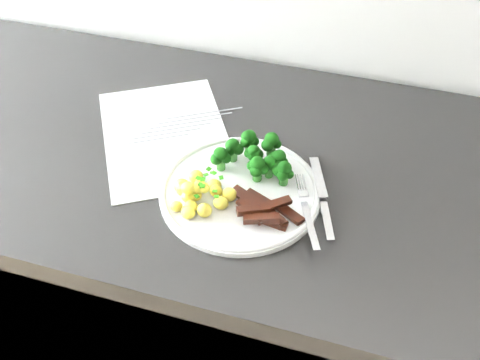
{
  "coord_description": "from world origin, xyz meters",
  "views": [
    {
      "loc": [
        0.16,
        1.05,
        1.47
      ],
      "look_at": [
        -0.01,
        1.61,
        0.9
      ],
      "focal_mm": 40.97,
      "sensor_mm": 36.0,
      "label": 1
    }
  ],
  "objects_px": {
    "counter": "(300,323)",
    "recipe_paper": "(166,135)",
    "knife": "(324,207)",
    "potatoes": "(198,193)",
    "beef_strips": "(263,210)",
    "plate": "(240,191)",
    "fork": "(308,214)",
    "broccoli": "(257,156)"
  },
  "relations": [
    {
      "from": "plate",
      "to": "fork",
      "type": "height_order",
      "value": "fork"
    },
    {
      "from": "broccoli",
      "to": "fork",
      "type": "distance_m",
      "value": 0.13
    },
    {
      "from": "recipe_paper",
      "to": "knife",
      "type": "bearing_deg",
      "value": -17.95
    },
    {
      "from": "potatoes",
      "to": "beef_strips",
      "type": "bearing_deg",
      "value": -2.28
    },
    {
      "from": "counter",
      "to": "knife",
      "type": "xyz_separation_m",
      "value": [
        0.02,
        -0.07,
        0.44
      ]
    },
    {
      "from": "fork",
      "to": "counter",
      "type": "bearing_deg",
      "value": 88.92
    },
    {
      "from": "potatoes",
      "to": "knife",
      "type": "relative_size",
      "value": 0.6
    },
    {
      "from": "broccoli",
      "to": "knife",
      "type": "relative_size",
      "value": 0.81
    },
    {
      "from": "fork",
      "to": "broccoli",
      "type": "bearing_deg",
      "value": 141.43
    },
    {
      "from": "counter",
      "to": "knife",
      "type": "distance_m",
      "value": 0.45
    },
    {
      "from": "recipe_paper",
      "to": "broccoli",
      "type": "relative_size",
      "value": 2.7
    },
    {
      "from": "beef_strips",
      "to": "knife",
      "type": "distance_m",
      "value": 0.09
    },
    {
      "from": "counter",
      "to": "potatoes",
      "type": "height_order",
      "value": "potatoes"
    },
    {
      "from": "plate",
      "to": "broccoli",
      "type": "bearing_deg",
      "value": 76.0
    },
    {
      "from": "potatoes",
      "to": "beef_strips",
      "type": "height_order",
      "value": "potatoes"
    },
    {
      "from": "counter",
      "to": "recipe_paper",
      "type": "distance_m",
      "value": 0.52
    },
    {
      "from": "counter",
      "to": "recipe_paper",
      "type": "bearing_deg",
      "value": 174.77
    },
    {
      "from": "potatoes",
      "to": "knife",
      "type": "distance_m",
      "value": 0.19
    },
    {
      "from": "recipe_paper",
      "to": "plate",
      "type": "height_order",
      "value": "plate"
    },
    {
      "from": "potatoes",
      "to": "fork",
      "type": "relative_size",
      "value": 0.68
    },
    {
      "from": "recipe_paper",
      "to": "beef_strips",
      "type": "height_order",
      "value": "beef_strips"
    },
    {
      "from": "counter",
      "to": "knife",
      "type": "bearing_deg",
      "value": -75.82
    },
    {
      "from": "recipe_paper",
      "to": "potatoes",
      "type": "xyz_separation_m",
      "value": [
        0.11,
        -0.13,
        0.02
      ]
    },
    {
      "from": "plate",
      "to": "beef_strips",
      "type": "bearing_deg",
      "value": -40.15
    },
    {
      "from": "broccoli",
      "to": "fork",
      "type": "bearing_deg",
      "value": -38.57
    },
    {
      "from": "beef_strips",
      "to": "recipe_paper",
      "type": "bearing_deg",
      "value": 146.83
    },
    {
      "from": "plate",
      "to": "fork",
      "type": "bearing_deg",
      "value": -13.34
    },
    {
      "from": "recipe_paper",
      "to": "knife",
      "type": "height_order",
      "value": "knife"
    },
    {
      "from": "knife",
      "to": "potatoes",
      "type": "bearing_deg",
      "value": -168.18
    },
    {
      "from": "plate",
      "to": "fork",
      "type": "distance_m",
      "value": 0.11
    },
    {
      "from": "plate",
      "to": "potatoes",
      "type": "xyz_separation_m",
      "value": [
        -0.05,
        -0.04,
        0.01
      ]
    },
    {
      "from": "plate",
      "to": "counter",
      "type": "bearing_deg",
      "value": 33.09
    },
    {
      "from": "plate",
      "to": "potatoes",
      "type": "bearing_deg",
      "value": -146.99
    },
    {
      "from": "plate",
      "to": "knife",
      "type": "height_order",
      "value": "knife"
    },
    {
      "from": "fork",
      "to": "beef_strips",
      "type": "bearing_deg",
      "value": -168.17
    },
    {
      "from": "broccoli",
      "to": "potatoes",
      "type": "xyz_separation_m",
      "value": [
        -0.07,
        -0.09,
        -0.02
      ]
    },
    {
      "from": "counter",
      "to": "knife",
      "type": "height_order",
      "value": "knife"
    },
    {
      "from": "counter",
      "to": "beef_strips",
      "type": "height_order",
      "value": "beef_strips"
    },
    {
      "from": "broccoli",
      "to": "recipe_paper",
      "type": "bearing_deg",
      "value": 165.17
    },
    {
      "from": "potatoes",
      "to": "beef_strips",
      "type": "relative_size",
      "value": 0.82
    },
    {
      "from": "broccoli",
      "to": "fork",
      "type": "xyz_separation_m",
      "value": [
        0.1,
        -0.08,
        -0.02
      ]
    },
    {
      "from": "fork",
      "to": "recipe_paper",
      "type": "bearing_deg",
      "value": 155.59
    }
  ]
}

